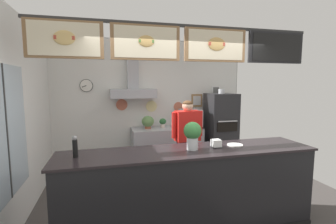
% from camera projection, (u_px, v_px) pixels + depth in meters
% --- Properties ---
extents(ground_plane, '(6.05, 6.05, 0.00)m').
position_uv_depth(ground_plane, '(182.00, 219.00, 3.54)').
color(ground_plane, '#3F3A38').
extents(back_wall_assembly, '(4.43, 2.56, 2.91)m').
position_uv_depth(back_wall_assembly, '(150.00, 100.00, 5.63)').
color(back_wall_assembly, gray).
rests_on(back_wall_assembly, ground_plane).
extents(service_counter, '(3.30, 0.72, 1.09)m').
position_uv_depth(service_counter, '(189.00, 190.00, 3.22)').
color(service_counter, black).
rests_on(service_counter, ground_plane).
extents(back_prep_counter, '(1.56, 0.63, 0.93)m').
position_uv_depth(back_prep_counter, '(167.00, 148.00, 5.60)').
color(back_prep_counter, '#A3A5AD').
rests_on(back_prep_counter, ground_plane).
extents(pizza_oven, '(0.63, 0.66, 1.80)m').
position_uv_depth(pizza_oven, '(221.00, 130.00, 5.69)').
color(pizza_oven, '#232326').
rests_on(pizza_oven, ground_plane).
extents(shop_worker, '(0.60, 0.28, 1.63)m').
position_uv_depth(shop_worker, '(187.00, 143.00, 4.41)').
color(shop_worker, '#232328').
rests_on(shop_worker, ground_plane).
extents(espresso_machine, '(0.44, 0.53, 0.41)m').
position_uv_depth(espresso_machine, '(190.00, 118.00, 5.64)').
color(espresso_machine, silver).
rests_on(espresso_machine, back_prep_counter).
extents(potted_sage, '(0.27, 0.27, 0.28)m').
position_uv_depth(potted_sage, '(148.00, 122.00, 5.46)').
color(potted_sage, '#9E563D').
rests_on(potted_sage, back_prep_counter).
extents(potted_basil, '(0.15, 0.15, 0.21)m').
position_uv_depth(potted_basil, '(163.00, 122.00, 5.55)').
color(potted_basil, beige).
rests_on(potted_basil, back_prep_counter).
extents(pepper_grinder, '(0.06, 0.06, 0.25)m').
position_uv_depth(pepper_grinder, '(75.00, 147.00, 2.83)').
color(pepper_grinder, black).
rests_on(pepper_grinder, service_counter).
extents(napkin_holder, '(0.14, 0.14, 0.12)m').
position_uv_depth(napkin_holder, '(216.00, 144.00, 3.29)').
color(napkin_holder, '#262628').
rests_on(napkin_holder, service_counter).
extents(condiment_plate, '(0.21, 0.21, 0.01)m').
position_uv_depth(condiment_plate, '(235.00, 145.00, 3.38)').
color(condiment_plate, white).
rests_on(condiment_plate, service_counter).
extents(basil_vase, '(0.23, 0.23, 0.36)m').
position_uv_depth(basil_vase, '(193.00, 134.00, 3.15)').
color(basil_vase, silver).
rests_on(basil_vase, service_counter).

